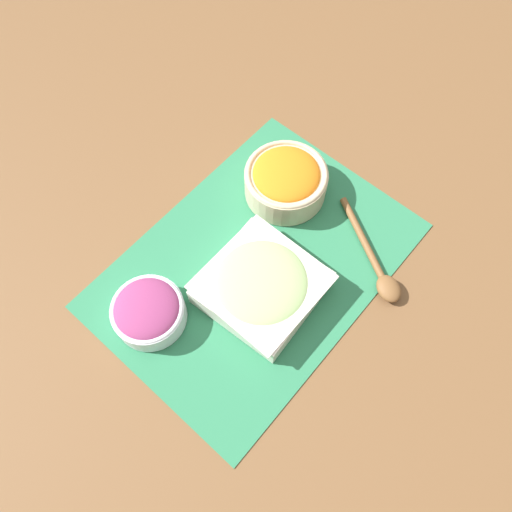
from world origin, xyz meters
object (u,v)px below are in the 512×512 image
Objects in this scene: carrot_bowl at (286,180)px; wooden_spoon at (378,268)px; cucumber_bowl at (262,285)px; onion_bowl at (148,311)px.

wooden_spoon is (-0.02, -0.21, -0.03)m from carrot_bowl.
cucumber_bowl is at bearing -151.40° from carrot_bowl.
cucumber_bowl is 0.20m from carrot_bowl.
cucumber_bowl is 0.18m from onion_bowl.
wooden_spoon is (0.15, -0.12, -0.02)m from cucumber_bowl.
carrot_bowl is 1.27× the size of onion_bowl.
carrot_bowl is (0.17, 0.09, 0.01)m from cucumber_bowl.
carrot_bowl is at bearing 28.60° from cucumber_bowl.
onion_bowl is (-0.15, 0.10, -0.00)m from cucumber_bowl.
cucumber_bowl is at bearing -35.47° from onion_bowl.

